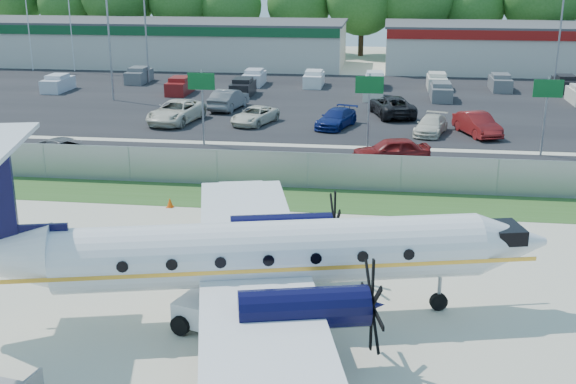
# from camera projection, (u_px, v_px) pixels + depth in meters

# --- Properties ---
(ground) EXTENTS (170.00, 170.00, 0.00)m
(ground) POSITION_uv_depth(u_px,v_px,m) (266.00, 302.00, 26.02)
(ground) COLOR beige
(ground) RESTS_ON ground
(grass_verge) EXTENTS (170.00, 4.00, 0.02)m
(grass_verge) POSITION_uv_depth(u_px,v_px,m) (303.00, 199.00, 37.35)
(grass_verge) COLOR #2D561E
(grass_verge) RESTS_ON ground
(access_road) EXTENTS (170.00, 8.00, 0.02)m
(access_road) POSITION_uv_depth(u_px,v_px,m) (316.00, 164.00, 43.96)
(access_road) COLOR black
(access_road) RESTS_ON ground
(parking_lot) EXTENTS (170.00, 32.00, 0.02)m
(parking_lot) POSITION_uv_depth(u_px,v_px,m) (339.00, 102.00, 63.80)
(parking_lot) COLOR black
(parking_lot) RESTS_ON ground
(perimeter_fence) EXTENTS (120.00, 0.06, 1.99)m
(perimeter_fence) POSITION_uv_depth(u_px,v_px,m) (308.00, 171.00, 38.94)
(perimeter_fence) COLOR gray
(perimeter_fence) RESTS_ON ground
(building_west) EXTENTS (46.40, 12.40, 5.24)m
(building_west) POSITION_uv_depth(u_px,v_px,m) (152.00, 42.00, 86.80)
(building_west) COLOR beige
(building_west) RESTS_ON ground
(sign_left) EXTENTS (1.80, 0.26, 5.00)m
(sign_left) POSITION_uv_depth(u_px,v_px,m) (202.00, 92.00, 47.57)
(sign_left) COLOR gray
(sign_left) RESTS_ON ground
(sign_mid) EXTENTS (1.80, 0.26, 5.00)m
(sign_mid) POSITION_uv_depth(u_px,v_px,m) (369.00, 95.00, 46.19)
(sign_mid) COLOR gray
(sign_mid) RESTS_ON ground
(sign_right) EXTENTS (1.80, 0.26, 5.00)m
(sign_right) POSITION_uv_depth(u_px,v_px,m) (547.00, 99.00, 44.80)
(sign_right) COLOR gray
(sign_right) RESTS_ON ground
(flagpole_west) EXTENTS (1.06, 0.12, 10.00)m
(flagpole_west) POSITION_uv_depth(u_px,v_px,m) (28.00, 20.00, 80.80)
(flagpole_west) COLOR silver
(flagpole_west) RESTS_ON ground
(flagpole_east) EXTENTS (1.06, 0.12, 10.00)m
(flagpole_east) POSITION_uv_depth(u_px,v_px,m) (71.00, 20.00, 80.17)
(flagpole_east) COLOR silver
(flagpole_east) RESTS_ON ground
(light_pole_nw) EXTENTS (0.90, 0.35, 9.09)m
(light_pole_nw) POSITION_uv_depth(u_px,v_px,m) (109.00, 41.00, 62.85)
(light_pole_nw) COLOR gray
(light_pole_nw) RESTS_ON ground
(light_pole_sw) EXTENTS (0.90, 0.35, 9.09)m
(light_pole_sw) POSITION_uv_depth(u_px,v_px,m) (146.00, 31.00, 72.30)
(light_pole_sw) COLOR gray
(light_pole_sw) RESTS_ON ground
(light_pole_se) EXTENTS (0.90, 0.35, 9.09)m
(light_pole_se) POSITION_uv_depth(u_px,v_px,m) (560.00, 36.00, 67.27)
(light_pole_se) COLOR gray
(light_pole_se) RESTS_ON ground
(tree_line) EXTENTS (112.00, 6.00, 14.00)m
(tree_line) POSITION_uv_depth(u_px,v_px,m) (355.00, 55.00, 95.93)
(tree_line) COLOR #285F1B
(tree_line) RESTS_ON ground
(aircraft) EXTENTS (20.72, 20.27, 6.32)m
(aircraft) POSITION_uv_depth(u_px,v_px,m) (258.00, 253.00, 24.07)
(aircraft) COLOR silver
(aircraft) RESTS_ON ground
(pushback_tug) EXTENTS (3.23, 2.76, 1.54)m
(pushback_tug) POSITION_uv_depth(u_px,v_px,m) (225.00, 310.00, 23.84)
(pushback_tug) COLOR silver
(pushback_tug) RESTS_ON ground
(cone_starboard_wing) EXTENTS (0.34, 0.34, 0.48)m
(cone_starboard_wing) POSITION_uv_depth(u_px,v_px,m) (170.00, 203.00, 36.14)
(cone_starboard_wing) COLOR #DF4A07
(cone_starboard_wing) RESTS_ON ground
(road_car_west) EXTENTS (5.55, 4.21, 1.40)m
(road_car_west) POSITION_uv_depth(u_px,v_px,m) (68.00, 161.00, 44.56)
(road_car_west) COLOR #595B5E
(road_car_west) RESTS_ON ground
(road_car_mid) EXTENTS (5.03, 2.91, 1.61)m
(road_car_mid) POSITION_uv_depth(u_px,v_px,m) (391.00, 164.00, 44.08)
(road_car_mid) COLOR maroon
(road_car_mid) RESTS_ON ground
(parked_car_a) EXTENTS (3.75, 6.47, 1.70)m
(parked_car_a) POSITION_uv_depth(u_px,v_px,m) (177.00, 123.00, 55.40)
(parked_car_a) COLOR beige
(parked_car_a) RESTS_ON ground
(parked_car_b) EXTENTS (3.59, 5.18, 1.31)m
(parked_car_b) POSITION_uv_depth(u_px,v_px,m) (255.00, 124.00, 54.94)
(parked_car_b) COLOR beige
(parked_car_b) RESTS_ON ground
(parked_car_c) EXTENTS (3.33, 5.13, 1.38)m
(parked_car_c) POSITION_uv_depth(u_px,v_px,m) (336.00, 127.00, 53.80)
(parked_car_c) COLOR navy
(parked_car_c) RESTS_ON ground
(parked_car_d) EXTENTS (2.92, 4.83, 1.31)m
(parked_car_d) POSITION_uv_depth(u_px,v_px,m) (430.00, 134.00, 51.67)
(parked_car_d) COLOR beige
(parked_car_d) RESTS_ON ground
(parked_car_e) EXTENTS (3.25, 5.16, 1.61)m
(parked_car_e) POSITION_uv_depth(u_px,v_px,m) (476.00, 135.00, 51.36)
(parked_car_e) COLOR maroon
(parked_car_e) RESTS_ON ground
(parked_car_f) EXTENTS (2.66, 5.44, 1.72)m
(parked_car_f) POSITION_uv_depth(u_px,v_px,m) (229.00, 109.00, 60.44)
(parked_car_f) COLOR #595B5E
(parked_car_f) RESTS_ON ground
(parked_car_g) EXTENTS (4.17, 6.43, 1.65)m
(parked_car_g) POSITION_uv_depth(u_px,v_px,m) (391.00, 116.00, 57.83)
(parked_car_g) COLOR black
(parked_car_g) RESTS_ON ground
(far_parking_rows) EXTENTS (56.00, 10.00, 1.60)m
(far_parking_rows) POSITION_uv_depth(u_px,v_px,m) (342.00, 92.00, 68.53)
(far_parking_rows) COLOR gray
(far_parking_rows) RESTS_ON ground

